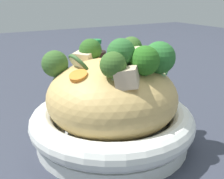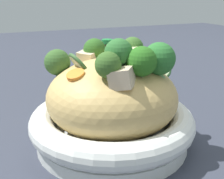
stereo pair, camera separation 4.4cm
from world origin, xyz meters
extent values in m
plane|color=#313642|center=(0.00, 0.00, 0.00)|extent=(3.00, 3.00, 0.00)
cylinder|color=white|center=(0.00, 0.00, 0.01)|extent=(0.25, 0.25, 0.02)
torus|color=white|center=(0.00, 0.00, 0.04)|extent=(0.27, 0.27, 0.04)
ellipsoid|color=tan|center=(0.00, 0.00, 0.08)|extent=(0.21, 0.21, 0.12)
torus|color=tan|center=(-0.04, -0.03, 0.11)|extent=(0.07, 0.07, 0.01)
torus|color=tan|center=(0.01, -0.02, 0.12)|extent=(0.06, 0.06, 0.02)
torus|color=tan|center=(0.00, 0.00, 0.14)|extent=(0.05, 0.05, 0.02)
torus|color=tan|center=(0.00, 0.00, 0.13)|extent=(0.06, 0.06, 0.01)
cone|color=#8FB072|center=(0.03, 0.00, 0.13)|extent=(0.02, 0.02, 0.02)
sphere|color=#3B6529|center=(0.03, 0.00, 0.16)|extent=(0.04, 0.04, 0.03)
cone|color=#8CAB68|center=(-0.07, 0.06, 0.11)|extent=(0.02, 0.02, 0.02)
sphere|color=#39622A|center=(-0.07, 0.06, 0.13)|extent=(0.05, 0.05, 0.04)
cone|color=#8CB770|center=(0.06, -0.04, 0.12)|extent=(0.03, 0.03, 0.01)
sphere|color=#2C6E2F|center=(0.06, -0.04, 0.15)|extent=(0.06, 0.06, 0.05)
cone|color=#94B172|center=(-0.03, -0.05, 0.13)|extent=(0.01, 0.02, 0.02)
sphere|color=#386126|center=(-0.03, -0.05, 0.15)|extent=(0.04, 0.04, 0.04)
cone|color=#95B872|center=(-0.01, -0.03, 0.13)|extent=(0.02, 0.02, 0.02)
sphere|color=#2F6A2F|center=(-0.01, -0.03, 0.16)|extent=(0.06, 0.06, 0.04)
cone|color=#99AF69|center=(0.00, 0.08, 0.12)|extent=(0.02, 0.02, 0.02)
sphere|color=#2F6022|center=(0.00, 0.08, 0.14)|extent=(0.04, 0.04, 0.04)
cone|color=#97AB71|center=(0.02, -0.06, 0.13)|extent=(0.02, 0.02, 0.01)
sphere|color=#2A691E|center=(0.02, -0.06, 0.15)|extent=(0.04, 0.04, 0.04)
cylinder|color=orange|center=(0.00, 0.07, 0.13)|extent=(0.03, 0.03, 0.02)
cylinder|color=orange|center=(-0.06, -0.02, 0.13)|extent=(0.04, 0.04, 0.01)
cylinder|color=orange|center=(0.04, 0.05, 0.13)|extent=(0.03, 0.03, 0.02)
cylinder|color=orange|center=(0.04, -0.02, 0.13)|extent=(0.03, 0.03, 0.02)
cylinder|color=beige|center=(0.07, 0.05, 0.12)|extent=(0.03, 0.03, 0.03)
torus|color=#2E5E30|center=(0.07, 0.05, 0.12)|extent=(0.04, 0.04, 0.03)
cylinder|color=beige|center=(0.08, -0.01, 0.12)|extent=(0.04, 0.04, 0.03)
torus|color=#2C5B2E|center=(0.08, -0.01, 0.12)|extent=(0.05, 0.04, 0.04)
cylinder|color=beige|center=(0.05, 0.01, 0.13)|extent=(0.03, 0.03, 0.03)
torus|color=#395E2E|center=(0.05, 0.01, 0.13)|extent=(0.03, 0.04, 0.03)
cylinder|color=beige|center=(-0.05, 0.01, 0.13)|extent=(0.03, 0.04, 0.03)
torus|color=#3A6430|center=(-0.05, 0.01, 0.13)|extent=(0.03, 0.05, 0.04)
cube|color=beige|center=(0.02, -0.02, 0.14)|extent=(0.05, 0.05, 0.03)
cube|color=beige|center=(-0.01, -0.07, 0.13)|extent=(0.05, 0.05, 0.03)
cube|color=beige|center=(-0.01, 0.07, 0.13)|extent=(0.04, 0.04, 0.03)
cylinder|color=#381E14|center=(0.09, 0.24, 0.05)|extent=(0.05, 0.05, 0.10)
cylinder|color=#381E14|center=(0.09, 0.24, 0.11)|extent=(0.02, 0.02, 0.02)
cylinder|color=#1E7F38|center=(0.09, 0.24, 0.13)|extent=(0.03, 0.03, 0.01)
camera|label=1|loc=(-0.21, -0.36, 0.24)|focal=44.87mm
camera|label=2|loc=(-0.17, -0.38, 0.24)|focal=44.87mm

